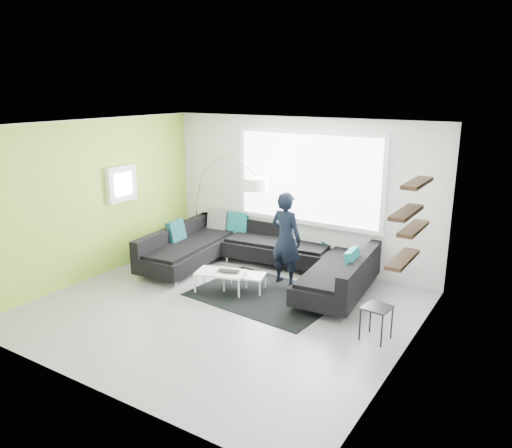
# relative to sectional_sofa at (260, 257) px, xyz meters

# --- Properties ---
(ground) EXTENTS (5.50, 5.50, 0.00)m
(ground) POSITION_rel_sectional_sofa_xyz_m (0.22, -1.47, -0.37)
(ground) COLOR gray
(ground) RESTS_ON ground
(room_shell) EXTENTS (5.54, 5.04, 2.82)m
(room_shell) POSITION_rel_sectional_sofa_xyz_m (0.26, -1.27, 1.44)
(room_shell) COLOR silver
(room_shell) RESTS_ON ground
(sectional_sofa) EXTENTS (4.12, 2.78, 0.84)m
(sectional_sofa) POSITION_rel_sectional_sofa_xyz_m (0.00, 0.00, 0.00)
(sectional_sofa) COLOR black
(sectional_sofa) RESTS_ON ground
(rug) EXTENTS (2.41, 1.85, 0.01)m
(rug) POSITION_rel_sectional_sofa_xyz_m (0.51, -0.68, -0.37)
(rug) COLOR black
(rug) RESTS_ON ground
(coffee_table) EXTENTS (1.17, 0.87, 0.34)m
(coffee_table) POSITION_rel_sectional_sofa_xyz_m (-0.06, -0.79, -0.20)
(coffee_table) COLOR white
(coffee_table) RESTS_ON ground
(arc_lamp) EXTENTS (2.09, 1.32, 2.06)m
(arc_lamp) POSITION_rel_sectional_sofa_xyz_m (-1.97, 0.65, 0.66)
(arc_lamp) COLOR silver
(arc_lamp) RESTS_ON ground
(side_table) EXTENTS (0.39, 0.39, 0.48)m
(side_table) POSITION_rel_sectional_sofa_xyz_m (2.54, -1.15, -0.13)
(side_table) COLOR black
(side_table) RESTS_ON ground
(person) EXTENTS (0.70, 0.54, 1.63)m
(person) POSITION_rel_sectional_sofa_xyz_m (0.53, -0.04, 0.44)
(person) COLOR black
(person) RESTS_ON ground
(laptop) EXTENTS (0.48, 0.41, 0.03)m
(laptop) POSITION_rel_sectional_sofa_xyz_m (-0.09, -0.90, -0.02)
(laptop) COLOR black
(laptop) RESTS_ON coffee_table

